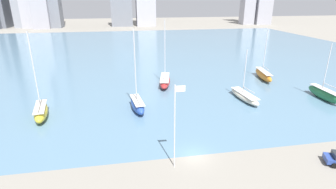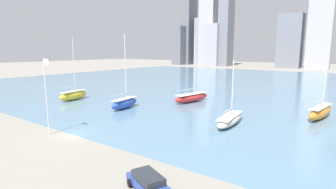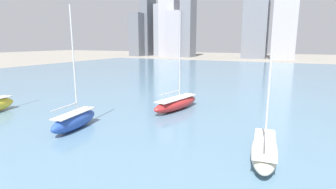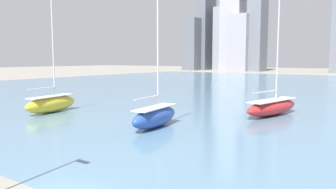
# 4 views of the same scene
# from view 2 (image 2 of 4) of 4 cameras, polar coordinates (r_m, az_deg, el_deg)

# --- Properties ---
(ground_plane) EXTENTS (500.00, 500.00, 0.00)m
(ground_plane) POSITION_cam_2_polar(r_m,az_deg,el_deg) (38.85, -19.91, -8.31)
(ground_plane) COLOR gray
(harbor_water) EXTENTS (180.00, 140.00, 0.00)m
(harbor_water) POSITION_cam_2_polar(r_m,az_deg,el_deg) (96.38, 16.74, 2.25)
(harbor_water) COLOR slate
(harbor_water) RESTS_ON ground_plane
(flag_pole) EXTENTS (1.24, 0.14, 10.60)m
(flag_pole) POSITION_cam_2_polar(r_m,az_deg,el_deg) (39.13, -24.96, 0.19)
(flag_pole) COLOR silver
(flag_pole) RESTS_ON ground_plane
(distant_city_skyline) EXTENTS (201.02, 24.62, 71.73)m
(distant_city_skyline) POSITION_cam_2_polar(r_m,az_deg,el_deg) (199.90, 19.74, 13.90)
(distant_city_skyline) COLOR slate
(distant_city_skyline) RESTS_ON ground_plane
(sailboat_cream) EXTENTS (3.23, 10.01, 10.10)m
(sailboat_cream) POSITION_cam_2_polar(r_m,az_deg,el_deg) (42.65, 13.34, -5.30)
(sailboat_cream) COLOR beige
(sailboat_cream) RESTS_ON harbor_water
(sailboat_orange) EXTENTS (3.61, 10.59, 12.52)m
(sailboat_orange) POSITION_cam_2_polar(r_m,az_deg,el_deg) (52.24, 30.27, -3.27)
(sailboat_orange) COLOR orange
(sailboat_orange) RESTS_ON harbor_water
(sailboat_yellow) EXTENTS (3.45, 8.49, 14.63)m
(sailboat_yellow) POSITION_cam_2_polar(r_m,az_deg,el_deg) (65.79, -19.85, -0.10)
(sailboat_yellow) COLOR yellow
(sailboat_yellow) RESTS_ON harbor_water
(sailboat_blue) EXTENTS (2.98, 7.99, 14.67)m
(sailboat_blue) POSITION_cam_2_polar(r_m,az_deg,el_deg) (53.33, -9.43, -1.82)
(sailboat_blue) COLOR #284CA8
(sailboat_blue) RESTS_ON harbor_water
(sailboat_red) EXTENTS (4.48, 10.82, 15.02)m
(sailboat_red) POSITION_cam_2_polar(r_m,az_deg,el_deg) (59.68, 5.19, -0.63)
(sailboat_red) COLOR #B72828
(sailboat_red) RESTS_ON harbor_water
(parked_wagon_blue) EXTENTS (4.74, 3.44, 1.57)m
(parked_wagon_blue) POSITION_cam_2_polar(r_m,az_deg,el_deg) (22.81, -4.47, -18.37)
(parked_wagon_blue) COLOR #284293
(parked_wagon_blue) RESTS_ON ground_plane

